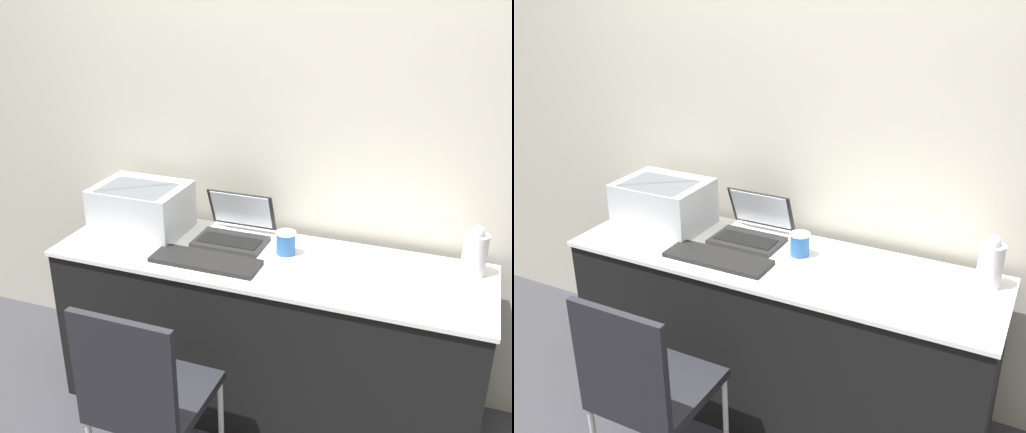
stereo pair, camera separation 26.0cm
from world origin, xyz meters
The scene contains 8 objects.
wall_back centered at (0.00, 0.66, 1.30)m, with size 8.00×0.05×2.60m.
table centered at (0.00, 0.28, 0.40)m, with size 1.92×0.59×0.79m.
printer centered at (-0.66, 0.35, 0.92)m, with size 0.42×0.32×0.23m.
laptop_left centered at (-0.21, 0.42, 0.84)m, with size 0.33×0.29×0.21m.
external_keyboard centered at (-0.24, 0.15, 0.80)m, with size 0.48×0.16×0.02m.
coffee_cup centered at (0.06, 0.36, 0.85)m, with size 0.09×0.09×0.11m.
metal_pitcher centered at (0.85, 0.45, 0.89)m, with size 0.10×0.10×0.22m.
chair centered at (-0.25, -0.38, 0.51)m, with size 0.41×0.43×0.89m.
Camera 2 is at (1.02, -1.82, 1.99)m, focal length 42.00 mm.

